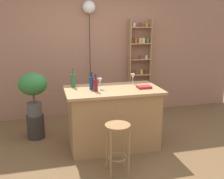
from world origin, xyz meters
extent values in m
plane|color=brown|center=(0.00, 0.00, 0.00)|extent=(12.00, 12.00, 0.00)
cube|color=#9E6B51|center=(0.00, 1.95, 1.40)|extent=(6.40, 0.10, 2.80)
cube|color=#9E7042|center=(0.00, 0.30, 0.45)|extent=(1.34, 0.76, 0.90)
cube|color=#A87F51|center=(0.00, 0.30, 0.92)|extent=(1.46, 0.83, 0.04)
cylinder|color=#997047|center=(-0.26, -0.60, 0.32)|extent=(0.02, 0.02, 0.64)
cylinder|color=#997047|center=(-0.02, -0.60, 0.32)|extent=(0.02, 0.02, 0.64)
cylinder|color=#997047|center=(-0.26, -0.37, 0.32)|extent=(0.02, 0.02, 0.64)
cylinder|color=#997047|center=(-0.02, -0.37, 0.32)|extent=(0.02, 0.02, 0.64)
torus|color=#997047|center=(-0.14, -0.48, 0.22)|extent=(0.26, 0.26, 0.02)
cylinder|color=olive|center=(-0.14, -0.48, 0.66)|extent=(0.33, 0.33, 0.03)
cube|color=#A87F51|center=(0.74, 1.80, 0.99)|extent=(0.02, 0.17, 1.99)
cube|color=#A87F51|center=(1.19, 1.80, 0.99)|extent=(0.02, 0.17, 1.99)
cube|color=#A87F51|center=(0.97, 1.80, 0.17)|extent=(0.43, 0.17, 0.02)
cylinder|color=brown|center=(0.83, 1.79, 0.21)|extent=(0.07, 0.07, 0.07)
cylinder|color=gold|center=(0.96, 1.80, 0.21)|extent=(0.07, 0.07, 0.07)
cylinder|color=#4C7033|center=(1.11, 1.80, 0.21)|extent=(0.07, 0.07, 0.07)
cube|color=#A87F51|center=(0.97, 1.80, 0.50)|extent=(0.43, 0.17, 0.02)
cylinder|color=silver|center=(0.82, 1.80, 0.54)|extent=(0.05, 0.05, 0.07)
cylinder|color=beige|center=(0.96, 1.80, 0.54)|extent=(0.05, 0.05, 0.07)
cylinder|color=#AD7A38|center=(1.11, 1.79, 0.54)|extent=(0.05, 0.05, 0.07)
cube|color=#A87F51|center=(0.97, 1.80, 0.83)|extent=(0.43, 0.17, 0.02)
cylinder|color=#994C23|center=(0.80, 1.80, 0.89)|extent=(0.06, 0.06, 0.10)
cylinder|color=#994C23|center=(0.92, 1.79, 0.89)|extent=(0.06, 0.06, 0.10)
cylinder|color=gold|center=(1.01, 1.79, 0.89)|extent=(0.06, 0.06, 0.10)
cylinder|color=brown|center=(1.12, 1.80, 0.89)|extent=(0.06, 0.06, 0.10)
cube|color=#A87F51|center=(0.97, 1.80, 1.16)|extent=(0.43, 0.17, 0.02)
cylinder|color=#994C23|center=(0.81, 1.79, 1.21)|extent=(0.05, 0.05, 0.08)
cylinder|color=brown|center=(0.97, 1.79, 1.21)|extent=(0.05, 0.05, 0.08)
cylinder|color=silver|center=(1.12, 1.79, 1.21)|extent=(0.05, 0.05, 0.08)
cube|color=#A87F51|center=(0.97, 1.80, 1.49)|extent=(0.43, 0.17, 0.02)
cylinder|color=brown|center=(0.80, 1.79, 1.55)|extent=(0.07, 0.07, 0.11)
cylinder|color=#994C23|center=(0.87, 1.79, 1.55)|extent=(0.07, 0.07, 0.11)
cylinder|color=gold|center=(0.97, 1.80, 1.55)|extent=(0.07, 0.07, 0.11)
cylinder|color=beige|center=(1.05, 1.80, 1.55)|extent=(0.07, 0.07, 0.11)
cylinder|color=#4C7033|center=(1.14, 1.80, 1.55)|extent=(0.07, 0.07, 0.11)
cube|color=#A87F51|center=(0.97, 1.80, 1.82)|extent=(0.43, 0.17, 0.02)
cylinder|color=silver|center=(0.83, 1.80, 1.87)|extent=(0.06, 0.06, 0.08)
cylinder|color=brown|center=(0.97, 1.79, 1.87)|extent=(0.06, 0.06, 0.08)
cylinder|color=#AD7A38|center=(1.11, 1.80, 1.87)|extent=(0.06, 0.06, 0.08)
cylinder|color=#2D2823|center=(-1.20, 0.91, 0.20)|extent=(0.30, 0.30, 0.40)
cylinder|color=#514C47|center=(-1.20, 0.91, 0.51)|extent=(0.24, 0.24, 0.22)
cylinder|color=brown|center=(-1.20, 0.91, 0.70)|extent=(0.03, 0.03, 0.16)
ellipsoid|color=#2D7033|center=(-1.20, 0.91, 0.95)|extent=(0.47, 0.42, 0.38)
cylinder|color=#236638|center=(-0.58, 0.56, 1.05)|extent=(0.07, 0.07, 0.20)
cylinder|color=#236638|center=(-0.58, 0.56, 1.19)|extent=(0.03, 0.03, 0.08)
cylinder|color=black|center=(-0.58, 0.56, 1.23)|extent=(0.03, 0.03, 0.01)
cylinder|color=maroon|center=(-0.28, 0.22, 1.03)|extent=(0.07, 0.07, 0.18)
cylinder|color=maroon|center=(-0.28, 0.22, 1.16)|extent=(0.03, 0.03, 0.07)
cylinder|color=black|center=(-0.28, 0.22, 1.20)|extent=(0.03, 0.03, 0.01)
cylinder|color=navy|center=(-0.32, 0.34, 1.04)|extent=(0.08, 0.08, 0.18)
cylinder|color=navy|center=(-0.32, 0.34, 1.16)|extent=(0.03, 0.03, 0.07)
cylinder|color=black|center=(-0.32, 0.34, 1.21)|extent=(0.03, 0.03, 0.01)
cylinder|color=silver|center=(0.41, 0.56, 0.95)|extent=(0.06, 0.06, 0.00)
cylinder|color=silver|center=(0.41, 0.56, 0.99)|extent=(0.01, 0.01, 0.07)
cone|color=silver|center=(0.41, 0.56, 1.07)|extent=(0.07, 0.07, 0.08)
cylinder|color=silver|center=(-0.19, 0.36, 0.95)|extent=(0.06, 0.06, 0.00)
cylinder|color=silver|center=(-0.19, 0.36, 0.99)|extent=(0.01, 0.01, 0.07)
cone|color=silver|center=(-0.19, 0.36, 1.07)|extent=(0.07, 0.07, 0.08)
cube|color=maroon|center=(0.48, 0.21, 0.96)|extent=(0.21, 0.15, 0.03)
cylinder|color=black|center=(-0.09, 1.84, 1.11)|extent=(0.01, 0.01, 2.21)
sphere|color=white|center=(-0.09, 1.84, 2.21)|extent=(0.25, 0.25, 0.25)
camera|label=1|loc=(-1.00, -3.61, 1.97)|focal=43.50mm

